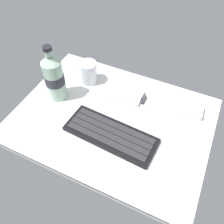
{
  "coord_description": "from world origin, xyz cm",
  "views": [
    {
      "loc": [
        21.17,
        -44.89,
        61.95
      ],
      "look_at": [
        0.0,
        0.0,
        3.0
      ],
      "focal_mm": 38.17,
      "sensor_mm": 36.0,
      "label": 1
    }
  ],
  "objects_px": {
    "keyboard": "(111,134)",
    "charger_block": "(192,110)",
    "handheld_device": "(127,95)",
    "juice_cup": "(88,73)",
    "water_bottle": "(54,77)"
  },
  "relations": [
    {
      "from": "juice_cup",
      "to": "charger_block",
      "type": "xyz_separation_m",
      "value": [
        0.39,
        0.01,
        -0.03
      ]
    },
    {
      "from": "handheld_device",
      "to": "charger_block",
      "type": "relative_size",
      "value": 1.86
    },
    {
      "from": "handheld_device",
      "to": "water_bottle",
      "type": "relative_size",
      "value": 0.63
    },
    {
      "from": "handheld_device",
      "to": "juice_cup",
      "type": "xyz_separation_m",
      "value": [
        -0.16,
        0.01,
        0.03
      ]
    },
    {
      "from": "keyboard",
      "to": "water_bottle",
      "type": "distance_m",
      "value": 0.27
    },
    {
      "from": "charger_block",
      "to": "handheld_device",
      "type": "bearing_deg",
      "value": -174.72
    },
    {
      "from": "juice_cup",
      "to": "charger_block",
      "type": "distance_m",
      "value": 0.39
    },
    {
      "from": "handheld_device",
      "to": "juice_cup",
      "type": "relative_size",
      "value": 1.53
    },
    {
      "from": "keyboard",
      "to": "juice_cup",
      "type": "xyz_separation_m",
      "value": [
        -0.18,
        0.19,
        0.03
      ]
    },
    {
      "from": "handheld_device",
      "to": "water_bottle",
      "type": "height_order",
      "value": "water_bottle"
    },
    {
      "from": "charger_block",
      "to": "water_bottle",
      "type": "bearing_deg",
      "value": -164.44
    },
    {
      "from": "keyboard",
      "to": "charger_block",
      "type": "height_order",
      "value": "charger_block"
    },
    {
      "from": "keyboard",
      "to": "charger_block",
      "type": "xyz_separation_m",
      "value": [
        0.21,
        0.2,
        0.0
      ]
    },
    {
      "from": "handheld_device",
      "to": "keyboard",
      "type": "bearing_deg",
      "value": -83.63
    },
    {
      "from": "handheld_device",
      "to": "charger_block",
      "type": "distance_m",
      "value": 0.23
    }
  ]
}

